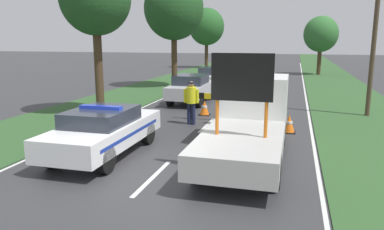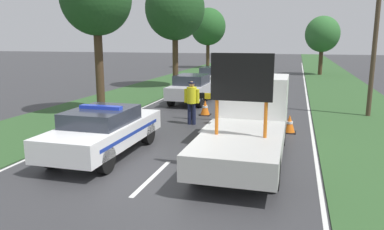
{
  "view_description": "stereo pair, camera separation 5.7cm",
  "coord_description": "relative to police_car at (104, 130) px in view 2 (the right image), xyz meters",
  "views": [
    {
      "loc": [
        3.3,
        -8.44,
        3.43
      ],
      "look_at": [
        0.3,
        2.55,
        1.1
      ],
      "focal_mm": 35.0,
      "sensor_mm": 36.0,
      "label": 1
    },
    {
      "loc": [
        3.36,
        -8.42,
        3.43
      ],
      "look_at": [
        0.3,
        2.55,
        1.1
      ],
      "focal_mm": 35.0,
      "sensor_mm": 36.0,
      "label": 2
    }
  ],
  "objects": [
    {
      "name": "ground_plane",
      "position": [
        2.07,
        -1.29,
        -0.76
      ],
      "size": [
        160.0,
        160.0,
        0.0
      ],
      "primitive_type": "plane",
      "color": "#333335"
    },
    {
      "name": "lane_markings",
      "position": [
        2.07,
        16.24,
        -0.76
      ],
      "size": [
        8.18,
        62.75,
        0.01
      ],
      "color": "silver",
      "rests_on": "ground"
    },
    {
      "name": "grass_verge_left",
      "position": [
        -4.29,
        18.71,
        -0.75
      ],
      "size": [
        4.44,
        120.0,
        0.03
      ],
      "color": "#2D5128",
      "rests_on": "ground"
    },
    {
      "name": "grass_verge_right",
      "position": [
        8.43,
        18.71,
        -0.75
      ],
      "size": [
        4.44,
        120.0,
        0.03
      ],
      "color": "#2D5128",
      "rests_on": "ground"
    },
    {
      "name": "police_car",
      "position": [
        0.0,
        0.0,
        0.0
      ],
      "size": [
        1.84,
        4.76,
        1.52
      ],
      "rotation": [
        0.0,
        0.0,
        -0.06
      ],
      "color": "white",
      "rests_on": "ground"
    },
    {
      "name": "work_truck",
      "position": [
        4.14,
        1.27,
        0.32
      ],
      "size": [
        2.1,
        6.05,
        3.09
      ],
      "rotation": [
        0.0,
        0.0,
        3.13
      ],
      "color": "white",
      "rests_on": "ground"
    },
    {
      "name": "road_barrier",
      "position": [
        2.17,
        5.52,
        0.2
      ],
      "size": [
        2.52,
        0.08,
        1.18
      ],
      "rotation": [
        0.0,
        0.0,
        -0.12
      ],
      "color": "black",
      "rests_on": "ground"
    },
    {
      "name": "police_officer",
      "position": [
        1.42,
        4.61,
        0.28
      ],
      "size": [
        0.63,
        0.4,
        1.76
      ],
      "rotation": [
        0.0,
        0.0,
        3.42
      ],
      "color": "#191E38",
      "rests_on": "ground"
    },
    {
      "name": "pedestrian_civilian",
      "position": [
        2.92,
        4.8,
        0.26
      ],
      "size": [
        0.63,
        0.4,
        1.74
      ],
      "rotation": [
        0.0,
        0.0,
        -0.3
      ],
      "color": "#191E38",
      "rests_on": "ground"
    },
    {
      "name": "traffic_cone_near_police",
      "position": [
        1.5,
        6.61,
        -0.43
      ],
      "size": [
        0.49,
        0.49,
        0.68
      ],
      "color": "black",
      "rests_on": "ground"
    },
    {
      "name": "traffic_cone_centre_front",
      "position": [
        5.29,
        4.27,
        -0.43
      ],
      "size": [
        0.49,
        0.49,
        0.68
      ],
      "color": "black",
      "rests_on": "ground"
    },
    {
      "name": "queued_car_sedan_silver",
      "position": [
        0.02,
        9.73,
        0.05
      ],
      "size": [
        1.77,
        4.34,
        1.53
      ],
      "rotation": [
        0.0,
        0.0,
        3.14
      ],
      "color": "#B2B2B7",
      "rests_on": "ground"
    },
    {
      "name": "queued_car_van_white",
      "position": [
        -0.16,
        16.38,
        0.01
      ],
      "size": [
        1.94,
        4.63,
        1.47
      ],
      "rotation": [
        0.0,
        0.0,
        3.14
      ],
      "color": "silver",
      "rests_on": "ground"
    },
    {
      "name": "queued_car_hatch_blue",
      "position": [
        0.12,
        22.38,
        0.02
      ],
      "size": [
        1.73,
        4.46,
        1.46
      ],
      "rotation": [
        0.0,
        0.0,
        3.14
      ],
      "color": "navy",
      "rests_on": "ground"
    },
    {
      "name": "roadside_tree_near_right",
      "position": [
        -2.91,
        15.8,
        4.69
      ],
      "size": [
        4.13,
        4.13,
        7.65
      ],
      "color": "#42301E",
      "rests_on": "ground"
    },
    {
      "name": "roadside_tree_mid_left",
      "position": [
        -4.83,
        34.09,
        4.03
      ],
      "size": [
        4.1,
        4.1,
        6.97
      ],
      "color": "#42301E",
      "rests_on": "ground"
    },
    {
      "name": "roadside_tree_mid_right",
      "position": [
        7.61,
        28.39,
        3.07
      ],
      "size": [
        3.21,
        3.21,
        5.55
      ],
      "color": "#42301E",
      "rests_on": "ground"
    },
    {
      "name": "utility_pole",
      "position": [
        8.64,
        8.3,
        3.46
      ],
      "size": [
        1.2,
        0.2,
        8.2
      ],
      "color": "#473828",
      "rests_on": "ground"
    }
  ]
}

